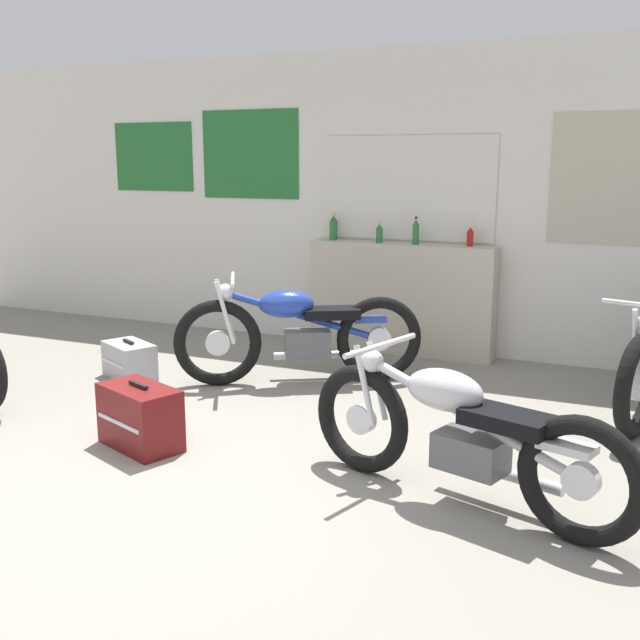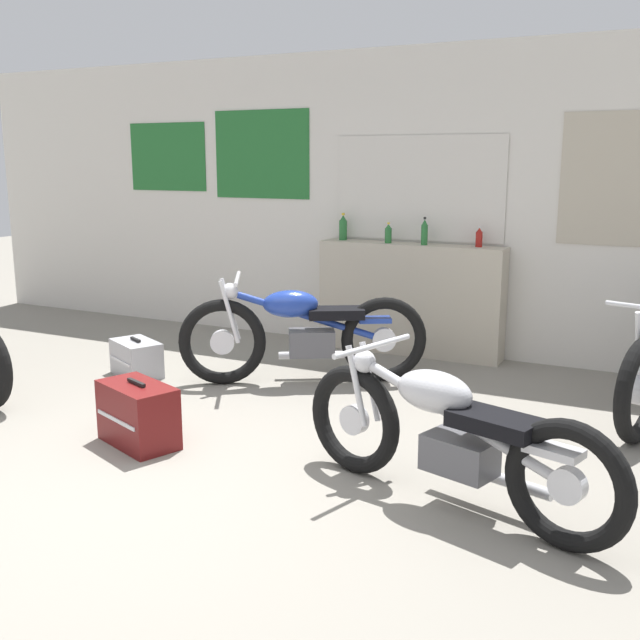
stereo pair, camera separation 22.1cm
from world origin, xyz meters
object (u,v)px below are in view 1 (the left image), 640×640
Objects in this scene: bottle_leftmost at (334,228)px; bottle_center at (416,232)px; bottle_left_center at (379,234)px; motorcycle_blue at (299,333)px; hard_case_silver at (129,360)px; bottle_right_center at (470,237)px; hard_case_darkred at (140,417)px; motorcycle_silver at (460,434)px.

bottle_center is (0.84, -0.07, -0.00)m from bottle_leftmost.
motorcycle_blue is (-0.23, -1.26, -0.70)m from bottle_left_center.
hard_case_silver is (-1.94, -1.71, -1.00)m from bottle_center.
bottle_right_center is (0.84, 0.06, -0.00)m from bottle_left_center.
motorcycle_blue is 2.85× the size of hard_case_darkred.
bottle_left_center is at bearing 79.64° from motorcycle_blue.
bottle_center is 0.14× the size of motorcycle_blue.
bottle_leftmost is at bearing 123.71° from motorcycle_silver.
bottle_left_center is 0.35× the size of hard_case_silver.
motorcycle_silver is at bearing -77.55° from bottle_right_center.
bottle_center is at bearing 111.44° from motorcycle_silver.
bottle_left_center is 1.46m from motorcycle_blue.
hard_case_darkred is (-0.06, -3.00, -0.95)m from bottle_leftmost.
motorcycle_blue is at bearing -78.86° from bottle_leftmost.
bottle_left_center is 1.03× the size of bottle_right_center.
bottle_right_center is at bearing -0.26° from bottle_leftmost.
motorcycle_silver is 2.05m from hard_case_darkred.
motorcycle_blue is 3.27× the size of hard_case_silver.
bottle_left_center reaches higher than motorcycle_blue.
bottle_right_center is 0.10× the size of motorcycle_silver.
motorcycle_silver reaches higher than hard_case_silver.
bottle_left_center reaches higher than hard_case_darkred.
bottle_leftmost is 0.14× the size of motorcycle_blue.
hard_case_silver is (-1.10, -1.77, -1.00)m from bottle_leftmost.
bottle_left_center is 2.53m from hard_case_silver.
bottle_right_center is (0.49, 0.06, -0.03)m from bottle_center.
bottle_center is at bearing 72.99° from hard_case_darkred.
hard_case_darkred is at bearing -107.01° from bottle_center.
motorcycle_silver is (0.65, -2.96, -0.73)m from bottle_right_center.
motorcycle_silver is at bearing -62.84° from bottle_left_center.
hard_case_silver is (-1.36, -0.45, -0.27)m from motorcycle_blue.
motorcycle_blue is at bearing 18.37° from hard_case_silver.
hard_case_silver is at bearing 130.38° from hard_case_darkred.
motorcycle_blue reaches higher than motorcycle_silver.
bottle_center is 1.36× the size of bottle_right_center.
bottle_leftmost is 2.31m from hard_case_silver.
hard_case_silver is at bearing -138.68° from bottle_center.
bottle_right_center is at bearing 3.89° from bottle_left_center.
bottle_leftmost is at bearing 179.74° from bottle_right_center.
motorcycle_silver is at bearing -21.20° from hard_case_silver.
bottle_leftmost is 1.35× the size of bottle_left_center.
hard_case_darkred is (-2.04, -0.03, -0.19)m from motorcycle_silver.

